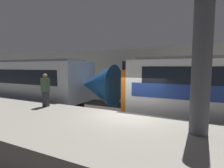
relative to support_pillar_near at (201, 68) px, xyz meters
name	(u,v)px	position (x,y,z in m)	size (l,w,h in m)	color
ground_plane	(131,137)	(-2.54, 1.31, -2.98)	(120.00, 120.00, 0.00)	#282623
platform	(109,145)	(-2.54, -0.77, -2.44)	(40.00, 4.16, 1.07)	gray
station_rear_barrier	(162,77)	(-2.54, 8.00, -0.73)	(50.00, 0.15, 4.49)	#B2AD9E
support_pillar_near	(201,68)	(0.00, 0.00, 0.00)	(0.52, 0.52, 3.81)	#47474C
person_waiting	(45,89)	(-6.69, 0.59, -1.06)	(0.38, 0.24, 1.61)	#2D2D38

